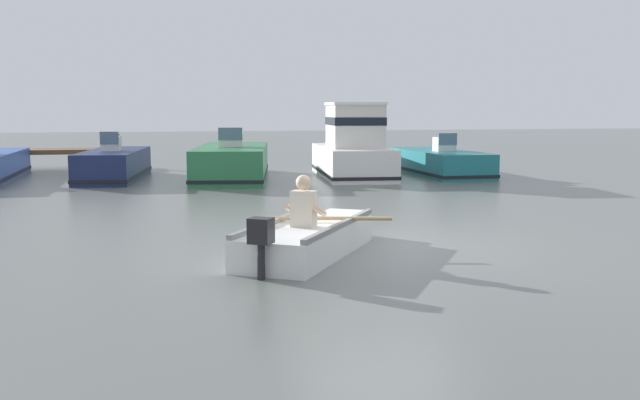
{
  "coord_description": "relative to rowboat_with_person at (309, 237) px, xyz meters",
  "views": [
    {
      "loc": [
        -3.54,
        -10.8,
        2.12
      ],
      "look_at": [
        -0.66,
        1.5,
        0.55
      ],
      "focal_mm": 41.24,
      "sensor_mm": 36.0,
      "label": 1
    }
  ],
  "objects": [
    {
      "name": "ground_plane",
      "position": [
        1.28,
        0.44,
        -0.25
      ],
      "size": [
        120.0,
        120.0,
        0.0
      ],
      "primitive_type": "plane",
      "color": "slate"
    },
    {
      "name": "rowboat_with_person",
      "position": [
        0.0,
        0.0,
        0.0
      ],
      "size": [
        2.6,
        3.39,
        1.19
      ],
      "color": "white",
      "rests_on": "ground"
    },
    {
      "name": "moored_boat_navy",
      "position": [
        -3.28,
        12.66,
        0.17
      ],
      "size": [
        2.23,
        5.09,
        1.46
      ],
      "color": "#19234C",
      "rests_on": "ground"
    },
    {
      "name": "moored_boat_green",
      "position": [
        0.24,
        12.07,
        0.23
      ],
      "size": [
        3.08,
        6.15,
        1.57
      ],
      "color": "#287042",
      "rests_on": "ground"
    },
    {
      "name": "moored_boat_white",
      "position": [
        3.96,
        11.71,
        0.6
      ],
      "size": [
        2.51,
        5.29,
        2.32
      ],
      "color": "white",
      "rests_on": "ground"
    },
    {
      "name": "moored_boat_teal",
      "position": [
        6.95,
        11.91,
        0.12
      ],
      "size": [
        1.8,
        4.96,
        1.36
      ],
      "color": "#1E727A",
      "rests_on": "ground"
    }
  ]
}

